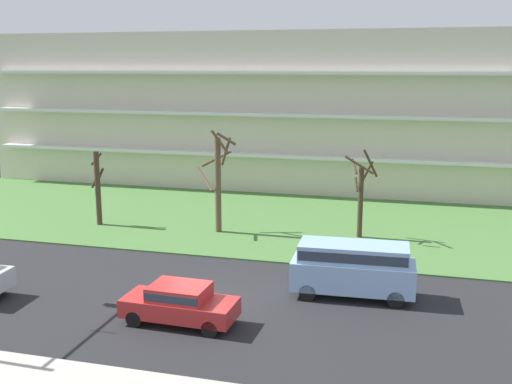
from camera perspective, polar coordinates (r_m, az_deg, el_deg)
ground at (r=25.79m, az=-5.30°, el=-10.48°), size 160.00×160.00×0.00m
grass_lawn_strip at (r=38.55m, az=1.87°, el=-2.75°), size 80.00×16.00×0.08m
apartment_building at (r=51.00m, az=5.47°, el=7.77°), size 52.90×12.64×12.27m
tree_far_left at (r=38.33m, az=-14.69°, el=0.47°), size 0.84×0.68×4.66m
tree_left at (r=35.33m, az=-3.60°, el=1.30°), size 2.41×2.58×6.22m
tree_center at (r=34.72m, az=9.87°, el=-0.16°), size 1.80×1.59×5.32m
sedan_red_center_left at (r=23.77m, az=-7.21°, el=-10.27°), size 4.46×1.94×1.57m
van_blue_center_right at (r=26.33m, az=9.13°, el=-6.87°), size 5.28×2.22×2.36m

